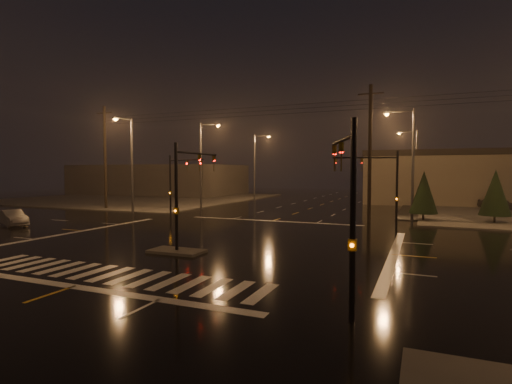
# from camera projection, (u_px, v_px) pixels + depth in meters

# --- Properties ---
(ground) EXTENTS (140.00, 140.00, 0.00)m
(ground) POSITION_uv_depth(u_px,v_px,m) (212.00, 241.00, 25.52)
(ground) COLOR black
(ground) RESTS_ON ground
(sidewalk_nw) EXTENTS (36.00, 36.00, 0.12)m
(sidewalk_nw) POSITION_uv_depth(u_px,v_px,m) (140.00, 198.00, 64.73)
(sidewalk_nw) COLOR #42403B
(sidewalk_nw) RESTS_ON ground
(median_island) EXTENTS (3.00, 1.60, 0.15)m
(median_island) POSITION_uv_depth(u_px,v_px,m) (177.00, 251.00, 21.83)
(median_island) COLOR #42403B
(median_island) RESTS_ON ground
(crosswalk) EXTENTS (15.00, 2.60, 0.01)m
(crosswalk) POSITION_uv_depth(u_px,v_px,m) (111.00, 274.00, 17.23)
(crosswalk) COLOR beige
(crosswalk) RESTS_ON ground
(stop_bar_near) EXTENTS (16.00, 0.50, 0.01)m
(stop_bar_near) POSITION_uv_depth(u_px,v_px,m) (74.00, 286.00, 15.39)
(stop_bar_near) COLOR beige
(stop_bar_near) RESTS_ON ground
(stop_bar_far) EXTENTS (16.00, 0.50, 0.01)m
(stop_bar_far) POSITION_uv_depth(u_px,v_px,m) (272.00, 221.00, 35.64)
(stop_bar_far) COLOR beige
(stop_bar_far) RESTS_ON ground
(commercial_block) EXTENTS (30.00, 18.00, 5.60)m
(commercial_block) POSITION_uv_depth(u_px,v_px,m) (159.00, 180.00, 77.57)
(commercial_block) COLOR #3F3A37
(commercial_block) RESTS_ON ground
(signal_mast_median) EXTENTS (0.25, 4.59, 6.00)m
(signal_mast_median) POSITION_uv_depth(u_px,v_px,m) (186.00, 184.00, 22.49)
(signal_mast_median) COLOR black
(signal_mast_median) RESTS_ON ground
(signal_mast_ne) EXTENTS (4.84, 1.86, 6.00)m
(signal_mast_ne) POSITION_uv_depth(u_px,v_px,m) (383.00, 180.00, 30.98)
(signal_mast_ne) COLOR black
(signal_mast_ne) RESTS_ON ground
(signal_mast_nw) EXTENTS (4.84, 1.86, 6.00)m
(signal_mast_nw) POSITION_uv_depth(u_px,v_px,m) (177.00, 178.00, 38.32)
(signal_mast_nw) COLOR black
(signal_mast_nw) RESTS_ON ground
(signal_mast_se) EXTENTS (1.55, 3.87, 6.00)m
(signal_mast_se) POSITION_uv_depth(u_px,v_px,m) (348.00, 195.00, 12.39)
(signal_mast_se) COLOR black
(signal_mast_se) RESTS_ON ground
(streetlight_1) EXTENTS (2.77, 0.32, 10.00)m
(streetlight_1) POSITION_uv_depth(u_px,v_px,m) (203.00, 159.00, 46.11)
(streetlight_1) COLOR #38383A
(streetlight_1) RESTS_ON ground
(streetlight_2) EXTENTS (2.77, 0.32, 10.00)m
(streetlight_2) POSITION_uv_depth(u_px,v_px,m) (256.00, 162.00, 60.84)
(streetlight_2) COLOR #38383A
(streetlight_2) RESTS_ON ground
(streetlight_3) EXTENTS (2.77, 0.32, 10.00)m
(streetlight_3) POSITION_uv_depth(u_px,v_px,m) (409.00, 156.00, 35.62)
(streetlight_3) COLOR #38383A
(streetlight_3) RESTS_ON ground
(streetlight_4) EXTENTS (2.77, 0.32, 10.00)m
(streetlight_4) POSITION_uv_depth(u_px,v_px,m) (414.00, 161.00, 54.04)
(streetlight_4) COLOR #38383A
(streetlight_4) RESTS_ON ground
(streetlight_5) EXTENTS (0.32, 2.77, 10.00)m
(streetlight_5) POSITION_uv_depth(u_px,v_px,m) (130.00, 158.00, 41.69)
(streetlight_5) COLOR #38383A
(streetlight_5) RESTS_ON ground
(utility_pole_0) EXTENTS (2.20, 0.32, 12.00)m
(utility_pole_0) POSITION_uv_depth(u_px,v_px,m) (105.00, 157.00, 46.59)
(utility_pole_0) COLOR black
(utility_pole_0) RESTS_ON ground
(utility_pole_1) EXTENTS (2.20, 0.32, 12.00)m
(utility_pole_1) POSITION_uv_depth(u_px,v_px,m) (370.00, 152.00, 34.99)
(utility_pole_1) COLOR black
(utility_pole_1) RESTS_ON ground
(conifer_0) EXTENTS (2.42, 2.42, 4.49)m
(conifer_0) POSITION_uv_depth(u_px,v_px,m) (424.00, 192.00, 35.44)
(conifer_0) COLOR black
(conifer_0) RESTS_ON ground
(conifer_1) EXTENTS (2.50, 2.50, 4.60)m
(conifer_1) POSITION_uv_depth(u_px,v_px,m) (495.00, 193.00, 33.70)
(conifer_1) COLOR black
(conifer_1) RESTS_ON ground
(car_parked) EXTENTS (4.25, 4.74, 1.56)m
(car_parked) POSITION_uv_depth(u_px,v_px,m) (498.00, 203.00, 45.87)
(car_parked) COLOR black
(car_parked) RESTS_ON ground
(car_crossing) EXTENTS (4.20, 2.59, 1.31)m
(car_crossing) POSITION_uv_depth(u_px,v_px,m) (12.00, 218.00, 32.55)
(car_crossing) COLOR #5A5D62
(car_crossing) RESTS_ON ground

